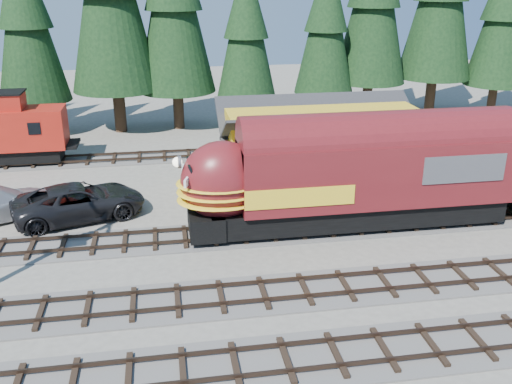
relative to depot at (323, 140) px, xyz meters
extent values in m
plane|color=#6B665B|center=(0.00, -10.50, -2.96)|extent=(120.00, 120.00, 0.00)
cube|color=#4C4947|center=(-10.00, 7.50, -2.92)|extent=(32.00, 3.20, 0.08)
cube|color=#38281E|center=(-10.00, 6.78, -2.71)|extent=(32.00, 0.08, 0.16)
cube|color=#38281E|center=(-10.00, 8.22, -2.71)|extent=(32.00, 0.08, 0.16)
cube|color=gold|center=(0.00, 0.00, -1.26)|extent=(12.00, 6.00, 3.40)
cube|color=gold|center=(0.00, 0.00, 1.16)|extent=(11.88, 3.30, 1.44)
cube|color=white|center=(-6.04, -1.00, -0.76)|extent=(0.06, 2.40, 0.60)
cone|color=black|center=(-19.86, 15.62, 6.36)|extent=(5.69, 5.69, 12.96)
cone|color=black|center=(-2.64, 14.30, 5.36)|extent=(5.08, 5.08, 11.57)
cone|color=black|center=(4.63, 16.26, 5.60)|extent=(5.23, 5.23, 11.90)
cone|color=black|center=(21.00, 15.80, 6.41)|extent=(5.72, 5.72, 13.03)
cube|color=black|center=(0.07, -6.50, -2.03)|extent=(15.55, 2.78, 1.20)
cube|color=maroon|center=(0.95, -6.50, 0.21)|extent=(14.19, 3.27, 3.27)
ellipsoid|color=maroon|center=(-7.02, -6.50, 0.10)|extent=(4.15, 3.21, 4.04)
cube|color=#38383A|center=(4.99, -6.50, 0.59)|extent=(4.37, 3.33, 1.42)
sphere|color=white|center=(-9.18, -6.50, 1.19)|extent=(0.48, 0.48, 0.48)
cube|color=black|center=(-21.06, 7.50, -2.17)|extent=(8.24, 2.12, 0.92)
cube|color=#A71C11|center=(-20.14, 7.50, 1.58)|extent=(2.20, 2.01, 1.10)
imported|color=black|center=(-14.54, -2.87, -1.98)|extent=(7.70, 5.18, 1.96)
camera|label=1|loc=(-9.76, -32.98, 9.83)|focal=40.00mm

